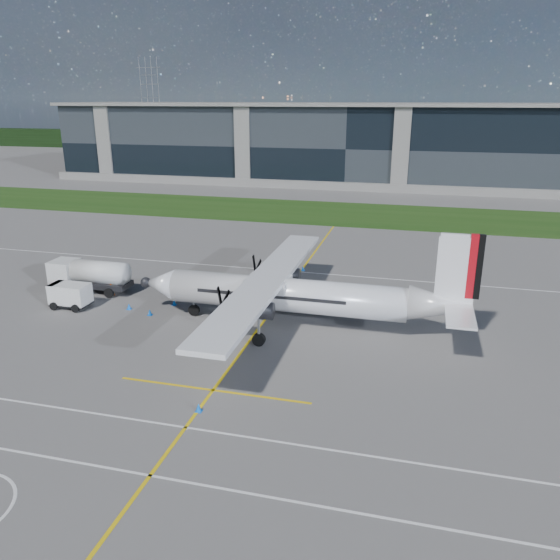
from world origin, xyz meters
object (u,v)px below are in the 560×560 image
safety_cone_stbdwing (303,268)px  safety_cone_nose_stbd (174,302)px  pylon_west (151,102)px  turboprop_aircraft (298,277)px  safety_cone_fwd (129,306)px  ground_crew_person (112,285)px  baggage_tug (70,296)px  fuel_tanker_truck (85,275)px  safety_cone_nose_port (150,312)px  safety_cone_portwing (199,407)px

safety_cone_stbdwing → safety_cone_nose_stbd: size_ratio=1.00×
pylon_west → safety_cone_nose_stbd: pylon_west is taller
pylon_west → safety_cone_nose_stbd: 162.53m
turboprop_aircraft → safety_cone_fwd: 14.72m
turboprop_aircraft → ground_crew_person: 17.74m
pylon_west → turboprop_aircraft: (85.78, -145.31, -11.03)m
baggage_tug → safety_cone_stbdwing: baggage_tug is taller
pylon_west → safety_cone_fwd: (71.54, -145.41, -14.75)m
fuel_tanker_truck → safety_cone_nose_port: size_ratio=15.41×
pylon_west → safety_cone_portwing: (83.07, -158.36, -14.75)m
baggage_tug → safety_cone_nose_stbd: bearing=17.9°
baggage_tug → safety_cone_nose_port: 7.18m
turboprop_aircraft → safety_cone_nose_port: size_ratio=52.95×
pylon_west → safety_cone_nose_port: bearing=-63.2°
fuel_tanker_truck → safety_cone_fwd: size_ratio=15.41×
safety_cone_fwd → safety_cone_nose_stbd: (3.19, 1.84, 0.00)m
pylon_west → fuel_tanker_truck: (65.49, -142.25, -13.56)m
turboprop_aircraft → safety_cone_fwd: size_ratio=52.95×
fuel_tanker_truck → safety_cone_fwd: 6.93m
turboprop_aircraft → safety_cone_nose_port: (-11.97, -0.84, -3.72)m
safety_cone_nose_port → safety_cone_nose_stbd: (0.93, 2.57, 0.00)m
ground_crew_person → safety_cone_nose_port: ground_crew_person is taller
turboprop_aircraft → safety_cone_stbdwing: (-2.61, 13.83, -3.72)m
ground_crew_person → safety_cone_portwing: ground_crew_person is taller
baggage_tug → safety_cone_portwing: size_ratio=6.72×
turboprop_aircraft → fuel_tanker_truck: size_ratio=3.44×
turboprop_aircraft → baggage_tug: (-19.11, -0.87, -2.96)m
fuel_tanker_truck → safety_cone_portwing: 23.87m
fuel_tanker_truck → safety_cone_stbdwing: bearing=31.4°
ground_crew_person → safety_cone_fwd: ground_crew_person is taller
fuel_tanker_truck → safety_cone_stbdwing: (17.67, 10.77, -1.19)m
safety_cone_nose_stbd → safety_cone_nose_port: bearing=-109.8°
fuel_tanker_truck → safety_cone_stbdwing: 20.73m
fuel_tanker_truck → baggage_tug: size_ratio=2.29×
turboprop_aircraft → ground_crew_person: size_ratio=13.27×
safety_cone_nose_port → ground_crew_person: bearing=147.4°
safety_cone_stbdwing → safety_cone_fwd: (-11.63, -13.93, 0.00)m
ground_crew_person → safety_cone_portwing: 21.39m
safety_cone_nose_port → safety_cone_fwd: (-2.27, 0.74, 0.00)m
ground_crew_person → safety_cone_fwd: bearing=-127.5°
baggage_tug → safety_cone_nose_stbd: 8.51m
safety_cone_stbdwing → safety_cone_fwd: bearing=-129.8°
safety_cone_portwing → safety_cone_fwd: same height
pylon_west → safety_cone_portwing: pylon_west is taller
fuel_tanker_truck → ground_crew_person: (2.98, -0.49, -0.45)m
pylon_west → safety_cone_stbdwing: bearing=-57.7°
safety_cone_nose_stbd → safety_cone_stbdwing: bearing=55.1°
baggage_tug → pylon_west: bearing=114.5°
turboprop_aircraft → safety_cone_nose_port: bearing=-176.0°
pylon_west → safety_cone_nose_stbd: bearing=-62.5°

